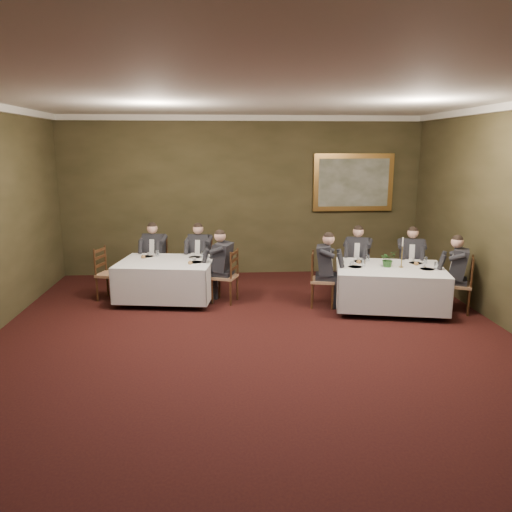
{
  "coord_description": "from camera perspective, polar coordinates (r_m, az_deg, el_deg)",
  "views": [
    {
      "loc": [
        -0.46,
        -6.13,
        2.83
      ],
      "look_at": [
        0.07,
        1.53,
        1.15
      ],
      "focal_mm": 35.0,
      "sensor_mm": 36.0,
      "label": 1
    }
  ],
  "objects": [
    {
      "name": "ground",
      "position": [
        6.77,
        0.33,
        -12.38
      ],
      "size": [
        10.0,
        10.0,
        0.0
      ],
      "primitive_type": "plane",
      "color": "black",
      "rests_on": "ground"
    },
    {
      "name": "ceiling",
      "position": [
        6.18,
        0.38,
        18.56
      ],
      "size": [
        8.0,
        10.0,
        0.1
      ],
      "primitive_type": "cube",
      "color": "silver",
      "rests_on": "back_wall"
    },
    {
      "name": "back_wall",
      "position": [
        11.19,
        -1.58,
        6.81
      ],
      "size": [
        8.0,
        0.1,
        3.5
      ],
      "primitive_type": "cube",
      "color": "#322E19",
      "rests_on": "ground"
    },
    {
      "name": "crown_molding",
      "position": [
        6.17,
        0.38,
        18.0
      ],
      "size": [
        8.0,
        10.0,
        0.12
      ],
      "color": "white",
      "rests_on": "back_wall"
    },
    {
      "name": "table_main",
      "position": [
        9.16,
        15.0,
        -3.15
      ],
      "size": [
        2.12,
        1.77,
        0.67
      ],
      "rotation": [
        0.0,
        0.0,
        -0.2
      ],
      "color": "black",
      "rests_on": "ground"
    },
    {
      "name": "table_second",
      "position": [
        9.46,
        -10.14,
        -2.42
      ],
      "size": [
        1.91,
        1.56,
        0.67
      ],
      "rotation": [
        0.0,
        0.0,
        -0.14
      ],
      "color": "black",
      "rests_on": "ground"
    },
    {
      "name": "chair_main_backleft",
      "position": [
        10.07,
        11.46,
        -2.54
      ],
      "size": [
        0.58,
        0.57,
        1.0
      ],
      "rotation": [
        0.0,
        0.0,
        2.71
      ],
      "color": "#99704E",
      "rests_on": "ground"
    },
    {
      "name": "diner_main_backleft",
      "position": [
        10.01,
        11.51,
        -1.29
      ],
      "size": [
        0.56,
        0.6,
        1.35
      ],
      "rotation": [
        0.0,
        0.0,
        2.71
      ],
      "color": "black",
      "rests_on": "chair_main_backleft"
    },
    {
      "name": "chair_main_backright",
      "position": [
        10.19,
        17.1,
        -2.68
      ],
      "size": [
        0.54,
        0.53,
        1.0
      ],
      "rotation": [
        0.0,
        0.0,
        2.86
      ],
      "color": "#99704E",
      "rests_on": "ground"
    },
    {
      "name": "diner_main_backright",
      "position": [
        10.13,
        17.19,
        -1.44
      ],
      "size": [
        0.52,
        0.57,
        1.35
      ],
      "rotation": [
        0.0,
        0.0,
        2.86
      ],
      "color": "black",
      "rests_on": "chair_main_backright"
    },
    {
      "name": "chair_main_endleft",
      "position": [
        9.12,
        7.53,
        -3.97
      ],
      "size": [
        0.5,
        0.52,
        1.0
      ],
      "rotation": [
        0.0,
        0.0,
        -1.79
      ],
      "color": "#99704E",
      "rests_on": "ground"
    },
    {
      "name": "diner_main_endleft",
      "position": [
        9.06,
        7.64,
        -2.58
      ],
      "size": [
        0.55,
        0.49,
        1.35
      ],
      "rotation": [
        0.0,
        0.0,
        -1.79
      ],
      "color": "black",
      "rests_on": "chair_main_endleft"
    },
    {
      "name": "chair_main_endright",
      "position": [
        9.43,
        22.11,
        -4.26
      ],
      "size": [
        0.57,
        0.58,
        1.0
      ],
      "rotation": [
        0.0,
        0.0,
        1.12
      ],
      "color": "#99704E",
      "rests_on": "ground"
    },
    {
      "name": "diner_main_endright",
      "position": [
        9.37,
        22.16,
        -2.91
      ],
      "size": [
        0.61,
        0.57,
        1.35
      ],
      "rotation": [
        0.0,
        0.0,
        1.12
      ],
      "color": "black",
      "rests_on": "chair_main_endright"
    },
    {
      "name": "chair_sec_backleft",
      "position": [
        10.46,
        -11.37,
        -1.99
      ],
      "size": [
        0.53,
        0.51,
        1.0
      ],
      "rotation": [
        0.0,
        0.0,
        2.9
      ],
      "color": "#99704E",
      "rests_on": "ground"
    },
    {
      "name": "diner_sec_backleft",
      "position": [
        10.39,
        -11.44,
        -0.78
      ],
      "size": [
        0.5,
        0.56,
        1.35
      ],
      "rotation": [
        0.0,
        0.0,
        2.9
      ],
      "color": "black",
      "rests_on": "chair_sec_backleft"
    },
    {
      "name": "chair_sec_backright",
      "position": [
        10.25,
        -6.34,
        -2.11
      ],
      "size": [
        0.54,
        0.53,
        1.0
      ],
      "rotation": [
        0.0,
        0.0,
        2.85
      ],
      "color": "#99704E",
      "rests_on": "ground"
    },
    {
      "name": "diner_sec_backright",
      "position": [
        10.18,
        -6.39,
        -0.88
      ],
      "size": [
        0.52,
        0.57,
        1.35
      ],
      "rotation": [
        0.0,
        0.0,
        2.85
      ],
      "color": "black",
      "rests_on": "chair_sec_backright"
    },
    {
      "name": "chair_sec_endright",
      "position": [
        9.3,
        -3.52,
        -3.57
      ],
      "size": [
        0.55,
        0.56,
        1.0
      ],
      "rotation": [
        0.0,
        0.0,
        1.21
      ],
      "color": "#99704E",
      "rests_on": "ground"
    },
    {
      "name": "diner_sec_endright",
      "position": [
        9.24,
        -3.6,
        -2.2
      ],
      "size": [
        0.59,
        0.54,
        1.35
      ],
      "rotation": [
        0.0,
        0.0,
        1.21
      ],
      "color": "black",
      "rests_on": "chair_sec_endright"
    },
    {
      "name": "chair_sec_endleft",
      "position": [
        9.84,
        -16.31,
        -3.16
      ],
      "size": [
        0.53,
        0.55,
        1.0
      ],
      "rotation": [
        0.0,
        0.0,
        -1.87
      ],
      "color": "#99704E",
      "rests_on": "ground"
    },
    {
      "name": "centerpiece",
      "position": [
        9.07,
        14.84,
        -0.25
      ],
      "size": [
        0.34,
        0.32,
        0.3
      ],
      "primitive_type": "imported",
      "rotation": [
        0.0,
        0.0,
        0.37
      ],
      "color": "#2D5926",
      "rests_on": "table_main"
    },
    {
      "name": "candlestick",
      "position": [
        9.08,
        16.33,
        -0.01
      ],
      "size": [
        0.08,
        0.08,
        0.55
      ],
      "color": "#A88333",
      "rests_on": "table_main"
    },
    {
      "name": "place_setting_table_main",
      "position": [
        9.44,
        12.05,
        -0.37
      ],
      "size": [
        0.33,
        0.31,
        0.14
      ],
      "color": "white",
      "rests_on": "table_main"
    },
    {
      "name": "place_setting_table_second",
      "position": [
        9.87,
        -11.99,
        0.18
      ],
      "size": [
        0.33,
        0.31,
        0.14
      ],
      "color": "white",
      "rests_on": "table_second"
    },
    {
      "name": "painting",
      "position": [
        11.48,
        11.05,
        8.25
      ],
      "size": [
        1.8,
        0.09,
        1.27
      ],
      "color": "#C18D46",
      "rests_on": "back_wall"
    }
  ]
}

